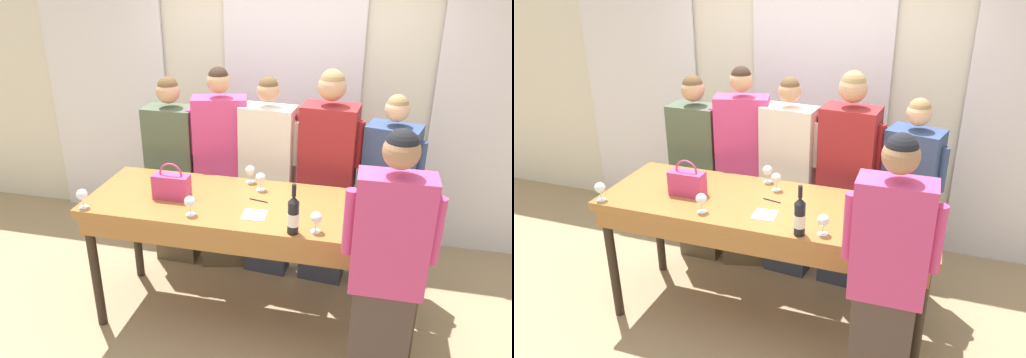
{
  "view_description": "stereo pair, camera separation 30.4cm",
  "coord_description": "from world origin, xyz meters",
  "views": [
    {
      "loc": [
        0.76,
        -3.06,
        2.58
      ],
      "look_at": [
        0.0,
        0.08,
        1.16
      ],
      "focal_mm": 35.0,
      "sensor_mm": 36.0,
      "label": 1
    },
    {
      "loc": [
        1.05,
        -2.97,
        2.58
      ],
      "look_at": [
        0.0,
        0.08,
        1.16
      ],
      "focal_mm": 35.0,
      "sensor_mm": 36.0,
      "label": 2
    }
  ],
  "objects": [
    {
      "name": "ground_plane",
      "position": [
        0.0,
        0.0,
        0.0
      ],
      "size": [
        18.0,
        18.0,
        0.0
      ],
      "primitive_type": "plane",
      "color": "tan"
    },
    {
      "name": "wall_back",
      "position": [
        0.0,
        1.56,
        1.4
      ],
      "size": [
        12.0,
        0.06,
        2.8
      ],
      "color": "silver",
      "rests_on": "ground_plane"
    },
    {
      "name": "curtain_panel_left",
      "position": [
        -1.91,
        1.49,
        1.34
      ],
      "size": [
        1.28,
        0.03,
        2.69
      ],
      "color": "white",
      "rests_on": "ground_plane"
    },
    {
      "name": "curtain_panel_center",
      "position": [
        0.0,
        1.49,
        1.34
      ],
      "size": [
        1.28,
        0.03,
        2.69
      ],
      "color": "white",
      "rests_on": "ground_plane"
    },
    {
      "name": "tasting_bar",
      "position": [
        0.0,
        -0.02,
        0.91
      ],
      "size": [
        2.39,
        0.82,
        1.01
      ],
      "color": "#9E6633",
      "rests_on": "ground_plane"
    },
    {
      "name": "wine_bottle",
      "position": [
        0.34,
        -0.35,
        1.13
      ],
      "size": [
        0.07,
        0.07,
        0.33
      ],
      "color": "black",
      "rests_on": "tasting_bar"
    },
    {
      "name": "handbag",
      "position": [
        -0.59,
        -0.06,
        1.1
      ],
      "size": [
        0.26,
        0.11,
        0.27
      ],
      "color": "#C63870",
      "rests_on": "tasting_bar"
    },
    {
      "name": "wine_glass_front_left",
      "position": [
        0.48,
        -0.3,
        1.1
      ],
      "size": [
        0.08,
        0.08,
        0.14
      ],
      "color": "white",
      "rests_on": "tasting_bar"
    },
    {
      "name": "wine_glass_front_mid",
      "position": [
        -0.37,
        -0.27,
        1.1
      ],
      "size": [
        0.08,
        0.08,
        0.14
      ],
      "color": "white",
      "rests_on": "tasting_bar"
    },
    {
      "name": "wine_glass_front_right",
      "position": [
        0.0,
        0.22,
        1.1
      ],
      "size": [
        0.08,
        0.08,
        0.14
      ],
      "color": "white",
      "rests_on": "tasting_bar"
    },
    {
      "name": "wine_glass_center_left",
      "position": [
        -0.11,
        0.34,
        1.1
      ],
      "size": [
        0.08,
        0.08,
        0.14
      ],
      "color": "white",
      "rests_on": "tasting_bar"
    },
    {
      "name": "wine_glass_center_mid",
      "position": [
        -1.13,
        -0.34,
        1.1
      ],
      "size": [
        0.08,
        0.08,
        0.14
      ],
      "color": "white",
      "rests_on": "tasting_bar"
    },
    {
      "name": "wine_glass_center_right",
      "position": [
        1.05,
        -0.02,
        1.1
      ],
      "size": [
        0.08,
        0.08,
        0.14
      ],
      "color": "white",
      "rests_on": "tasting_bar"
    },
    {
      "name": "napkin",
      "position": [
        0.05,
        -0.18,
        1.01
      ],
      "size": [
        0.16,
        0.16,
        0.0
      ],
      "color": "white",
      "rests_on": "tasting_bar"
    },
    {
      "name": "pen",
      "position": [
        0.03,
        0.04,
        1.01
      ],
      "size": [
        0.14,
        0.04,
        0.01
      ],
      "color": "black",
      "rests_on": "tasting_bar"
    },
    {
      "name": "guest_olive_jacket",
      "position": [
        -0.9,
        0.71,
        0.87
      ],
      "size": [
        0.54,
        0.26,
        1.71
      ],
      "color": "brown",
      "rests_on": "ground_plane"
    },
    {
      "name": "guest_pink_top",
      "position": [
        -0.46,
        0.71,
        0.92
      ],
      "size": [
        0.56,
        0.32,
        1.81
      ],
      "color": "brown",
      "rests_on": "ground_plane"
    },
    {
      "name": "guest_cream_sweater",
      "position": [
        -0.05,
        0.71,
        0.89
      ],
      "size": [
        0.56,
        0.27,
        1.75
      ],
      "color": "#383D51",
      "rests_on": "ground_plane"
    },
    {
      "name": "guest_striped_shirt",
      "position": [
        0.44,
        0.71,
        0.93
      ],
      "size": [
        0.55,
        0.32,
        1.84
      ],
      "color": "#383D51",
      "rests_on": "ground_plane"
    },
    {
      "name": "guest_navy_coat",
      "position": [
        0.94,
        0.71,
        0.84
      ],
      "size": [
        0.51,
        0.36,
        1.67
      ],
      "color": "#28282D",
      "rests_on": "ground_plane"
    },
    {
      "name": "host_pouring",
      "position": [
        0.92,
        -0.62,
        0.95
      ],
      "size": [
        0.52,
        0.21,
        1.82
      ],
      "color": "#473833",
      "rests_on": "ground_plane"
    }
  ]
}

